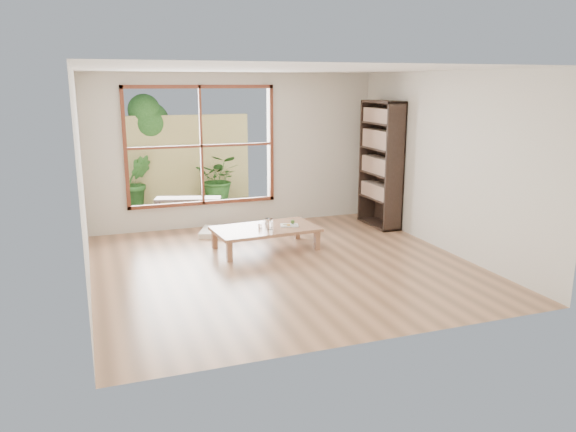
{
  "coord_description": "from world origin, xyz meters",
  "views": [
    {
      "loc": [
        -2.42,
        -6.91,
        2.44
      ],
      "look_at": [
        0.26,
        0.53,
        0.55
      ],
      "focal_mm": 35.0,
      "sensor_mm": 36.0,
      "label": 1
    }
  ],
  "objects_px": {
    "low_table": "(265,230)",
    "bookshelf": "(381,164)",
    "food_tray": "(290,224)",
    "garden_bench": "(188,201)"
  },
  "relations": [
    {
      "from": "food_tray",
      "to": "garden_bench",
      "type": "xyz_separation_m",
      "value": [
        -1.13,
        2.32,
        -0.01
      ]
    },
    {
      "from": "garden_bench",
      "to": "food_tray",
      "type": "bearing_deg",
      "value": -47.41
    },
    {
      "from": "food_tray",
      "to": "garden_bench",
      "type": "height_order",
      "value": "food_tray"
    },
    {
      "from": "food_tray",
      "to": "low_table",
      "type": "bearing_deg",
      "value": -166.8
    },
    {
      "from": "bookshelf",
      "to": "garden_bench",
      "type": "relative_size",
      "value": 1.74
    },
    {
      "from": "low_table",
      "to": "bookshelf",
      "type": "relative_size",
      "value": 0.74
    },
    {
      "from": "bookshelf",
      "to": "food_tray",
      "type": "height_order",
      "value": "bookshelf"
    },
    {
      "from": "low_table",
      "to": "food_tray",
      "type": "height_order",
      "value": "food_tray"
    },
    {
      "from": "low_table",
      "to": "bookshelf",
      "type": "distance_m",
      "value": 2.54
    },
    {
      "from": "low_table",
      "to": "bookshelf",
      "type": "height_order",
      "value": "bookshelf"
    }
  ]
}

